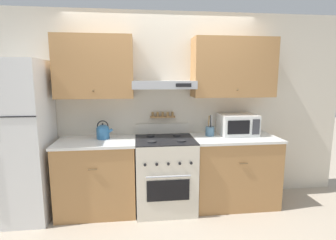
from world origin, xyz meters
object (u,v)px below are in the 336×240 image
object	(u,v)px
refrigerator	(19,141)
utensil_crock	(210,131)
tea_kettle	(103,131)
microwave	(238,125)
stove_range	(165,173)

from	to	relation	value
refrigerator	utensil_crock	world-z (taller)	refrigerator
tea_kettle	microwave	xyz separation A→B (m)	(1.78, 0.02, 0.04)
utensil_crock	refrigerator	bearing A→B (deg)	-176.96
stove_range	refrigerator	size ratio (longest dim) A/B	0.56
stove_range	microwave	size ratio (longest dim) A/B	2.20
tea_kettle	utensil_crock	bearing A→B (deg)	0.00
refrigerator	microwave	xyz separation A→B (m)	(2.74, 0.14, 0.11)
refrigerator	stove_range	bearing A→B (deg)	0.26
microwave	stove_range	bearing A→B (deg)	-172.33
refrigerator	tea_kettle	distance (m)	0.97
tea_kettle	microwave	bearing A→B (deg)	0.57
tea_kettle	utensil_crock	size ratio (longest dim) A/B	0.85
refrigerator	microwave	world-z (taller)	refrigerator
stove_range	microwave	xyz separation A→B (m)	(1.00, 0.13, 0.59)
stove_range	microwave	world-z (taller)	microwave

